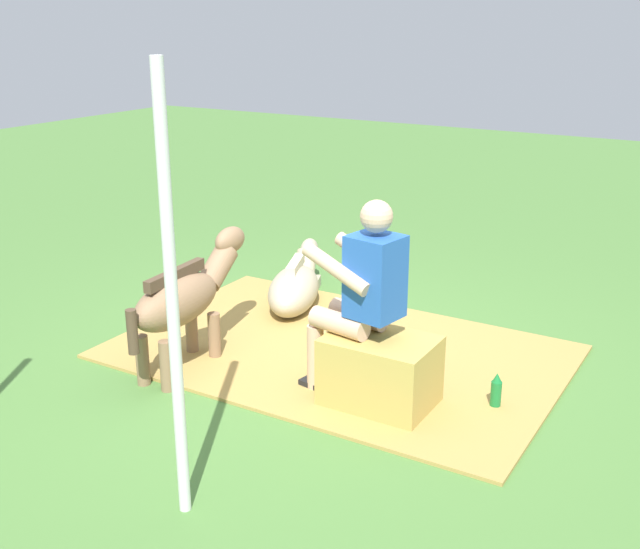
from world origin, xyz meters
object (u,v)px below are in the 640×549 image
Objects in this scene: hay_bale at (380,372)px; tent_pole_left at (172,304)px; pony_standing at (185,297)px; pony_lying at (296,285)px; soda_bottle at (496,392)px; person_seated at (360,292)px.

hay_bale is 0.30× the size of tent_pole_left.
pony_standing is 1.01× the size of pony_lying.
tent_pole_left is (0.35, 1.50, 0.88)m from hay_bale.
pony_standing is 2.19m from soda_bottle.
hay_bale is 1.47m from pony_standing.
tent_pole_left reaches higher than person_seated.
pony_standing is 5.42× the size of soda_bottle.
tent_pole_left is (1.00, 1.83, 1.00)m from soda_bottle.
hay_bale reaches higher than pony_lying.
pony_standing is at bearing -50.64° from tent_pole_left.
person_seated is 1.83m from pony_lying.
tent_pole_left reaches higher than pony_lying.
soda_bottle is (-0.82, -0.31, -0.62)m from person_seated.
hay_bale is at bearing 26.95° from soda_bottle.
hay_bale is 1.87m from pony_lying.
hay_bale is 0.75m from soda_bottle.
pony_standing is 1.44m from pony_lying.
tent_pole_left is (-1.09, 1.32, 0.59)m from pony_standing.
person_seated is 1.08m from soda_bottle.
pony_lying is (1.25, -1.21, -0.55)m from person_seated.
person_seated is at bearing -171.27° from pony_standing.
pony_lying is at bearing -23.33° from soda_bottle.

